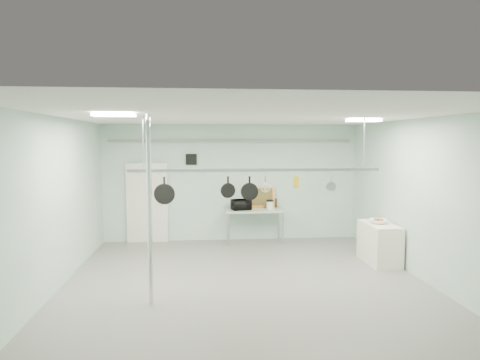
{
  "coord_description": "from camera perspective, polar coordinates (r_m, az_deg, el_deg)",
  "views": [
    {
      "loc": [
        -0.85,
        -7.73,
        2.75
      ],
      "look_at": [
        -0.04,
        1.0,
        1.95
      ],
      "focal_mm": 32.0,
      "sensor_mm": 36.0,
      "label": 1
    }
  ],
  "objects": [
    {
      "name": "saucepan",
      "position": [
        8.45,
        12.04,
        -0.47
      ],
      "size": [
        0.18,
        0.11,
        0.31
      ],
      "primitive_type": null,
      "rotation": [
        0.0,
        0.0,
        -0.03
      ],
      "color": "silver",
      "rests_on": "pot_rack"
    },
    {
      "name": "painting_large",
      "position": [
        11.85,
        2.76,
        -2.31
      ],
      "size": [
        0.78,
        0.14,
        0.58
      ],
      "primitive_type": "cube",
      "rotation": [
        -0.14,
        0.0,
        0.01
      ],
      "color": "orange",
      "rests_on": "prep_table"
    },
    {
      "name": "light_panel_right",
      "position": [
        8.95,
        16.17,
        7.65
      ],
      "size": [
        0.65,
        0.3,
        0.05
      ],
      "primitive_type": "cube",
      "color": "white",
      "rests_on": "ceiling"
    },
    {
      "name": "coffee_canister",
      "position": [
        11.59,
        4.01,
        -3.39
      ],
      "size": [
        0.19,
        0.19,
        0.22
      ],
      "primitive_type": "cylinder",
      "rotation": [
        0.0,
        0.0,
        -0.05
      ],
      "color": "silver",
      "rests_on": "prep_table"
    },
    {
      "name": "microwave",
      "position": [
        11.49,
        0.15,
        -3.3
      ],
      "size": [
        0.57,
        0.45,
        0.28
      ],
      "primitive_type": "imported",
      "rotation": [
        0.0,
        0.0,
        3.39
      ],
      "color": "black",
      "rests_on": "prep_table"
    },
    {
      "name": "light_panel_left",
      "position": [
        7.07,
        -16.46,
        8.34
      ],
      "size": [
        0.65,
        0.3,
        0.05
      ],
      "primitive_type": "cube",
      "color": "white",
      "rests_on": "ceiling"
    },
    {
      "name": "back_wall",
      "position": [
        11.8,
        -1.13,
        -0.36
      ],
      "size": [
        7.0,
        0.02,
        3.2
      ],
      "primitive_type": "cube",
      "color": "silver",
      "rests_on": "floor"
    },
    {
      "name": "skillet_left",
      "position": [
        8.11,
        -10.06,
        -1.37
      ],
      "size": [
        0.39,
        0.09,
        0.51
      ],
      "primitive_type": null,
      "rotation": [
        0.0,
        0.0,
        -0.07
      ],
      "color": "black",
      "rests_on": "pot_rack"
    },
    {
      "name": "whisk",
      "position": [
        8.16,
        3.42,
        -0.53
      ],
      "size": [
        0.21,
        0.21,
        0.31
      ],
      "primitive_type": null,
      "rotation": [
        0.0,
        0.0,
        0.16
      ],
      "color": "#BABABF",
      "rests_on": "pot_rack"
    },
    {
      "name": "prep_table",
      "position": [
        11.58,
        1.99,
        -4.3
      ],
      "size": [
        1.6,
        0.7,
        0.91
      ],
      "color": "#A2BFAE",
      "rests_on": "floor"
    },
    {
      "name": "skillet_mid",
      "position": [
        8.09,
        -1.61,
        -0.93
      ],
      "size": [
        0.29,
        0.11,
        0.4
      ],
      "primitive_type": null,
      "rotation": [
        0.0,
        0.0,
        0.18
      ],
      "color": "black",
      "rests_on": "pot_rack"
    },
    {
      "name": "pot_rack",
      "position": [
        8.11,
        2.17,
        1.55
      ],
      "size": [
        4.8,
        0.06,
        1.0
      ],
      "color": "#B7B7BC",
      "rests_on": "ceiling"
    },
    {
      "name": "painting_small",
      "position": [
        11.91,
        4.23,
        -3.08
      ],
      "size": [
        0.3,
        0.08,
        0.25
      ],
      "primitive_type": "cube",
      "rotation": [
        -0.17,
        0.0,
        0.0
      ],
      "color": "#302310",
      "rests_on": "prep_table"
    },
    {
      "name": "fruit_cluster",
      "position": [
        10.11,
        17.95,
        -5.06
      ],
      "size": [
        0.24,
        0.24,
        0.09
      ],
      "primitive_type": null,
      "color": "maroon",
      "rests_on": "fruit_bowl"
    },
    {
      "name": "door",
      "position": [
        11.88,
        -12.26,
        -3.11
      ],
      "size": [
        1.1,
        0.1,
        2.2
      ],
      "primitive_type": "cube",
      "color": "silver",
      "rests_on": "floor"
    },
    {
      "name": "ceiling",
      "position": [
        7.78,
        1.01,
        8.47
      ],
      "size": [
        7.0,
        8.0,
        0.02
      ],
      "primitive_type": "cube",
      "color": "silver",
      "rests_on": "back_wall"
    },
    {
      "name": "floor",
      "position": [
        8.25,
        0.97,
        -14.25
      ],
      "size": [
        8.0,
        8.0,
        0.0
      ],
      "primitive_type": "plane",
      "color": "gray",
      "rests_on": "ground"
    },
    {
      "name": "grater",
      "position": [
        8.27,
        7.5,
        -0.29
      ],
      "size": [
        0.1,
        0.04,
        0.25
      ],
      "primitive_type": null,
      "rotation": [
        0.0,
        0.0,
        -0.24
      ],
      "color": "orange",
      "rests_on": "pot_rack"
    },
    {
      "name": "skillet_right",
      "position": [
        8.13,
        1.28,
        -1.03
      ],
      "size": [
        0.33,
        0.07,
        0.44
      ],
      "primitive_type": null,
      "rotation": [
        0.0,
        0.0,
        -0.02
      ],
      "color": "black",
      "rests_on": "pot_rack"
    },
    {
      "name": "right_wall",
      "position": [
        8.94,
        23.85,
        -2.61
      ],
      "size": [
        0.02,
        8.0,
        3.2
      ],
      "primitive_type": "cube",
      "color": "silver",
      "rests_on": "floor"
    },
    {
      "name": "side_cabinet",
      "position": [
        10.23,
        18.08,
        -8.03
      ],
      "size": [
        0.6,
        1.2,
        0.9
      ],
      "primitive_type": "cube",
      "color": "white",
      "rests_on": "floor"
    },
    {
      "name": "wall_vent",
      "position": [
        11.71,
        -6.51,
        2.76
      ],
      "size": [
        0.3,
        0.04,
        0.3
      ],
      "primitive_type": "cube",
      "color": "black",
      "rests_on": "back_wall"
    },
    {
      "name": "conduit_pipe",
      "position": [
        11.66,
        -1.11,
        5.24
      ],
      "size": [
        6.6,
        0.07,
        0.07
      ],
      "primitive_type": "cylinder",
      "rotation": [
        0.0,
        1.57,
        0.0
      ],
      "color": "gray",
      "rests_on": "back_wall"
    },
    {
      "name": "chrome_pole",
      "position": [
        7.27,
        -11.95,
        -3.99
      ],
      "size": [
        0.08,
        0.08,
        3.2
      ],
      "primitive_type": "cylinder",
      "color": "silver",
      "rests_on": "floor"
    },
    {
      "name": "fruit_bowl",
      "position": [
        10.12,
        17.94,
        -5.28
      ],
      "size": [
        0.48,
        0.48,
        0.1
      ],
      "primitive_type": "imported",
      "rotation": [
        0.0,
        0.0,
        -0.25
      ],
      "color": "white",
      "rests_on": "side_cabinet"
    }
  ]
}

